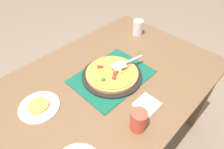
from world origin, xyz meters
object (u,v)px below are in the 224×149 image
at_px(plate_near_left, 39,107).
at_px(pizza_server, 125,63).
at_px(pizza_pan, 112,75).
at_px(napkin_stack, 147,105).
at_px(cup_far, 138,28).
at_px(cup_near, 138,121).
at_px(pizza, 112,73).
at_px(served_slice_left, 39,105).

bearing_deg(plate_near_left, pizza_server, 165.71).
relative_size(pizza_pan, napkin_stack, 3.17).
bearing_deg(plate_near_left, cup_far, -174.66).
xyz_separation_m(plate_near_left, pizza_server, (-0.55, 0.14, 0.07)).
relative_size(pizza_server, napkin_stack, 1.95).
bearing_deg(cup_far, napkin_stack, 42.96).
bearing_deg(plate_near_left, cup_near, 121.01).
distance_m(cup_near, cup_far, 0.88).
distance_m(pizza, cup_near, 0.39).
height_order(cup_far, pizza_server, cup_far).
xyz_separation_m(cup_near, cup_far, (-0.69, -0.55, 0.00)).
relative_size(plate_near_left, cup_far, 1.83).
bearing_deg(cup_far, served_slice_left, 5.34).
xyz_separation_m(plate_near_left, cup_far, (-0.96, -0.09, 0.06)).
relative_size(served_slice_left, cup_near, 0.92).
bearing_deg(pizza, cup_far, -158.03).
bearing_deg(cup_near, pizza_server, -129.67).
bearing_deg(cup_far, pizza, 21.97).
bearing_deg(cup_far, pizza_pan, 21.95).
bearing_deg(pizza_pan, cup_far, -158.05).
bearing_deg(pizza, pizza_pan, -141.92).
bearing_deg(served_slice_left, pizza_server, 165.71).
bearing_deg(plate_near_left, napkin_stack, 135.42).
relative_size(plate_near_left, cup_near, 1.83).
relative_size(pizza_pan, pizza, 1.15).
height_order(plate_near_left, served_slice_left, served_slice_left).
height_order(pizza, served_slice_left, pizza).
height_order(plate_near_left, napkin_stack, napkin_stack).
relative_size(served_slice_left, napkin_stack, 0.92).
relative_size(cup_near, cup_far, 1.00).
relative_size(pizza, served_slice_left, 3.00).
height_order(pizza_pan, served_slice_left, served_slice_left).
xyz_separation_m(plate_near_left, served_slice_left, (0.00, 0.00, 0.01)).
height_order(cup_far, napkin_stack, cup_far).
bearing_deg(cup_far, plate_near_left, 5.34).
xyz_separation_m(pizza_pan, cup_near, (0.17, 0.34, 0.05)).
distance_m(served_slice_left, pizza_server, 0.56).
height_order(pizza, pizza_server, pizza_server).
relative_size(cup_near, pizza_server, 0.51).
relative_size(plate_near_left, served_slice_left, 2.00).
bearing_deg(napkin_stack, pizza_server, -114.26).
bearing_deg(napkin_stack, cup_near, 18.12).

